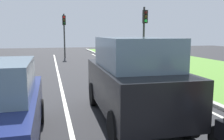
# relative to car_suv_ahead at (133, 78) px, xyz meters

# --- Properties ---
(ground_plane) EXTENTS (60.00, 60.00, 0.00)m
(ground_plane) POSITION_rel_car_suv_ahead_xyz_m (-1.07, 5.57, -1.17)
(ground_plane) COLOR #262628
(lane_line_center) EXTENTS (0.12, 32.00, 0.01)m
(lane_line_center) POSITION_rel_car_suv_ahead_xyz_m (-1.77, 5.57, -1.16)
(lane_line_center) COLOR silver
(lane_line_center) RESTS_ON ground
(lane_line_right_edge) EXTENTS (0.12, 32.00, 0.01)m
(lane_line_right_edge) POSITION_rel_car_suv_ahead_xyz_m (2.53, 5.57, -1.16)
(lane_line_right_edge) COLOR silver
(lane_line_right_edge) RESTS_ON ground
(grass_verge_right) EXTENTS (9.00, 48.00, 0.06)m
(grass_verge_right) POSITION_rel_car_suv_ahead_xyz_m (7.43, 5.57, -1.14)
(grass_verge_right) COLOR #548433
(grass_verge_right) RESTS_ON ground
(curb_right) EXTENTS (0.24, 48.00, 0.12)m
(curb_right) POSITION_rel_car_suv_ahead_xyz_m (3.03, 5.57, -1.11)
(curb_right) COLOR #9E9B93
(curb_right) RESTS_ON ground
(car_suv_ahead) EXTENTS (2.06, 4.55, 2.28)m
(car_suv_ahead) POSITION_rel_car_suv_ahead_xyz_m (0.00, 0.00, 0.00)
(car_suv_ahead) COLOR black
(car_suv_ahead) RESTS_ON ground
(traffic_light_near_right) EXTENTS (0.32, 0.50, 4.21)m
(traffic_light_near_right) POSITION_rel_car_suv_ahead_xyz_m (4.28, 9.96, 1.69)
(traffic_light_near_right) COLOR #2D2D2D
(traffic_light_near_right) RESTS_ON ground
(traffic_light_far_median) EXTENTS (0.32, 0.50, 4.23)m
(traffic_light_far_median) POSITION_rel_car_suv_ahead_xyz_m (-0.79, 17.96, 1.74)
(traffic_light_far_median) COLOR #2D2D2D
(traffic_light_far_median) RESTS_ON ground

